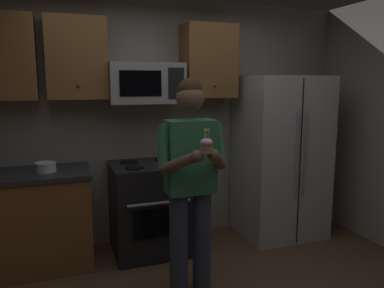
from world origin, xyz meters
name	(u,v)px	position (x,y,z in m)	size (l,w,h in m)	color
wall_back	(154,122)	(0.00, 1.75, 1.30)	(4.40, 0.10, 2.60)	gray
oven_range	(150,208)	(-0.15, 1.36, 0.46)	(0.76, 0.70, 0.93)	black
microwave	(145,83)	(-0.15, 1.48, 1.72)	(0.74, 0.41, 0.40)	#9EA0A5
refrigerator	(281,157)	(1.35, 1.32, 0.90)	(0.90, 0.75, 1.80)	#B7BABF
cabinet_row_upper	(84,59)	(-0.72, 1.53, 1.95)	(2.78, 0.36, 0.76)	brown
counter_left	(11,223)	(-1.45, 1.38, 0.46)	(1.44, 0.66, 0.92)	brown
bowl_large_white	(46,167)	(-1.12, 1.35, 0.97)	(0.19, 0.19, 0.09)	white
person	(191,176)	(-0.03, 0.46, 1.00)	(0.60, 0.48, 1.76)	#383F59
cupcake	(206,145)	(-0.03, 0.13, 1.29)	(0.09, 0.09, 0.17)	#A87F56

